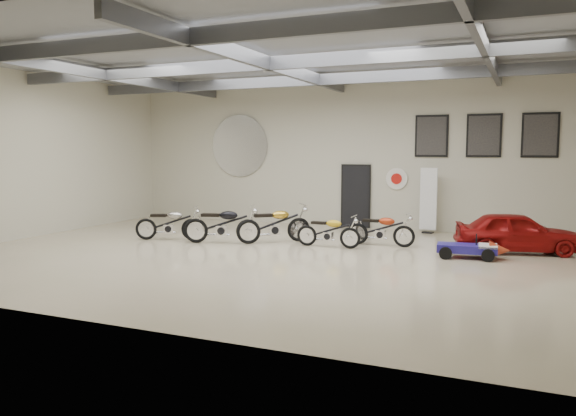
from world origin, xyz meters
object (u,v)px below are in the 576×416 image
at_px(motorcycle_silver, 169,223).
at_px(vintage_car, 517,232).
at_px(banner_stand, 428,202).
at_px(go_kart, 473,246).
at_px(motorcycle_black, 222,224).
at_px(motorcycle_red, 381,229).
at_px(motorcycle_yellow, 328,231).
at_px(motorcycle_gold, 274,223).

height_order(motorcycle_silver, vintage_car, vintage_car).
bearing_deg(banner_stand, go_kart, -55.82).
xyz_separation_m(banner_stand, motorcycle_silver, (-6.83, -4.38, -0.50)).
xyz_separation_m(banner_stand, motorcycle_black, (-5.07, -4.31, -0.44)).
height_order(banner_stand, motorcycle_red, banner_stand).
distance_m(banner_stand, go_kart, 4.24).
xyz_separation_m(motorcycle_red, vintage_car, (3.51, 0.41, 0.05)).
relative_size(banner_stand, motorcycle_black, 0.93).
distance_m(motorcycle_silver, motorcycle_yellow, 4.80).
bearing_deg(banner_stand, motorcycle_gold, -126.36).
relative_size(motorcycle_silver, motorcycle_yellow, 1.10).
distance_m(motorcycle_yellow, motorcycle_red, 1.49).
bearing_deg(motorcycle_silver, banner_stand, 11.09).
height_order(motorcycle_red, vintage_car, vintage_car).
distance_m(motorcycle_yellow, vintage_car, 4.92).
bearing_deg(vintage_car, banner_stand, 33.74).
xyz_separation_m(motorcycle_black, motorcycle_red, (4.25, 1.39, -0.08)).
distance_m(motorcycle_gold, vintage_car, 6.54).
height_order(banner_stand, motorcycle_gold, banner_stand).
relative_size(motorcycle_yellow, vintage_car, 0.57).
distance_m(motorcycle_silver, go_kart, 8.57).
bearing_deg(go_kart, motorcycle_silver, 178.72).
relative_size(banner_stand, vintage_car, 0.65).
relative_size(motorcycle_silver, vintage_car, 0.63).
bearing_deg(motorcycle_gold, banner_stand, 3.65).
relative_size(motorcycle_black, vintage_car, 0.70).
height_order(banner_stand, go_kart, banner_stand).
xyz_separation_m(motorcycle_black, motorcycle_gold, (1.31, 0.71, -0.01)).
bearing_deg(banner_stand, motorcycle_red, -95.77).
distance_m(motorcycle_silver, motorcycle_gold, 3.17).
bearing_deg(motorcycle_gold, motorcycle_black, 168.24).
xyz_separation_m(motorcycle_silver, motorcycle_black, (1.76, 0.07, 0.06)).
distance_m(banner_stand, motorcycle_gold, 5.23).
relative_size(go_kart, vintage_car, 0.56).
xyz_separation_m(motorcycle_silver, motorcycle_yellow, (4.75, 0.67, -0.05)).
height_order(motorcycle_yellow, motorcycle_red, motorcycle_red).
height_order(motorcycle_silver, motorcycle_gold, motorcycle_gold).
bearing_deg(banner_stand, motorcycle_black, -129.76).
relative_size(motorcycle_gold, motorcycle_yellow, 1.21).
height_order(motorcycle_black, motorcycle_yellow, motorcycle_black).
bearing_deg(go_kart, motorcycle_yellow, 173.38).
xyz_separation_m(motorcycle_silver, vintage_car, (9.52, 1.86, 0.02)).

